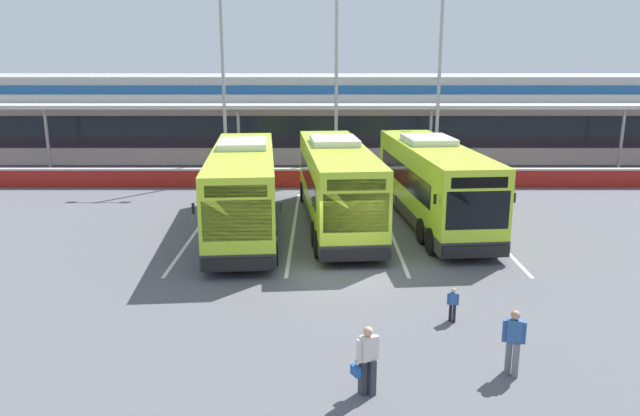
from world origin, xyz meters
name	(u,v)px	position (x,y,z in m)	size (l,w,h in m)	color
ground_plane	(347,273)	(0.00, 0.00, 0.00)	(200.00, 200.00, 0.00)	#56565B
terminal_building	(332,115)	(0.00, 26.91, 3.01)	(70.00, 13.00, 6.00)	beige
red_barrier_wall	(336,178)	(0.00, 14.50, 0.56)	(60.00, 0.40, 1.10)	maroon
coach_bus_leftmost	(243,190)	(-4.22, 5.43, 1.79)	(3.79, 12.32, 3.78)	#B7DB2D
coach_bus_left_centre	(336,185)	(-0.21, 6.46, 1.79)	(3.79, 12.32, 3.78)	#B7DB2D
coach_bus_centre	(432,184)	(4.11, 6.83, 1.79)	(3.79, 12.32, 3.78)	#B7DB2D
bay_stripe_far_west	(199,227)	(-6.30, 6.00, 0.00)	(0.14, 13.00, 0.01)	silver
bay_stripe_west	(294,227)	(-2.10, 6.00, 0.00)	(0.14, 13.00, 0.01)	silver
bay_stripe_mid_west	(388,227)	(2.10, 6.00, 0.00)	(0.14, 13.00, 0.01)	silver
bay_stripe_centre	(483,227)	(6.30, 6.00, 0.00)	(0.14, 13.00, 0.01)	silver
pedestrian_with_handbag	(367,359)	(0.09, -7.82, 0.86)	(0.64, 0.44, 1.62)	#33333D
pedestrian_child	(453,303)	(2.82, -3.96, 0.54)	(0.33, 0.21, 1.00)	black
pedestrian_near_bin	(513,340)	(3.59, -6.94, 0.87)	(0.54, 0.37, 1.62)	slate
lamp_post_west	(223,75)	(-6.72, 17.10, 6.29)	(3.24, 0.28, 11.00)	#9E9EA3
lamp_post_centre	(336,75)	(0.04, 17.25, 6.29)	(3.24, 0.28, 11.00)	#9E9EA3
lamp_post_east	(439,75)	(6.03, 16.36, 6.29)	(3.24, 0.28, 11.00)	#9E9EA3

